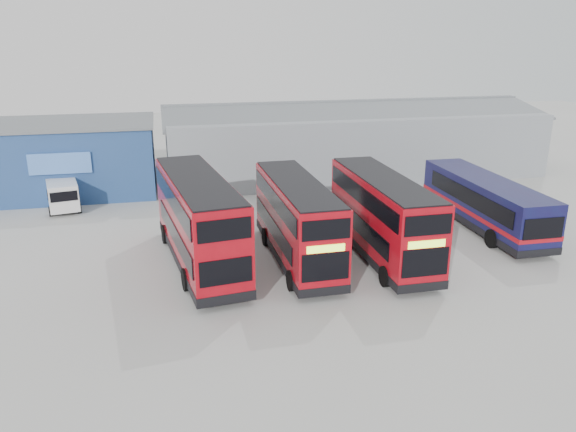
{
  "coord_description": "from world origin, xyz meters",
  "views": [
    {
      "loc": [
        -7.32,
        -24.72,
        11.28
      ],
      "look_at": [
        -1.16,
        2.43,
        2.1
      ],
      "focal_mm": 35.0,
      "sensor_mm": 36.0,
      "label": 1
    }
  ],
  "objects_px": {
    "office_block": "(69,157)",
    "maintenance_shed": "(348,139)",
    "double_decker_right": "(382,218)",
    "double_decker_left": "(199,222)",
    "double_decker_centre": "(297,222)",
    "panel_van": "(62,192)",
    "single_decker_blue": "(484,204)"
  },
  "relations": [
    {
      "from": "maintenance_shed",
      "to": "double_decker_right",
      "type": "xyz_separation_m",
      "value": [
        -4.52,
        -19.05,
        -0.48
      ]
    },
    {
      "from": "double_decker_centre",
      "to": "double_decker_right",
      "type": "distance_m",
      "value": 4.44
    },
    {
      "from": "office_block",
      "to": "panel_van",
      "type": "bearing_deg",
      "value": -90.62
    },
    {
      "from": "double_decker_right",
      "to": "office_block",
      "type": "bearing_deg",
      "value": 135.74
    },
    {
      "from": "office_block",
      "to": "maintenance_shed",
      "type": "distance_m",
      "value": 22.09
    },
    {
      "from": "double_decker_right",
      "to": "panel_van",
      "type": "xyz_separation_m",
      "value": [
        -17.53,
        12.71,
        -1.02
      ]
    },
    {
      "from": "double_decker_left",
      "to": "single_decker_blue",
      "type": "xyz_separation_m",
      "value": [
        16.97,
        1.97,
        -0.76
      ]
    },
    {
      "from": "double_decker_centre",
      "to": "double_decker_right",
      "type": "bearing_deg",
      "value": -6.92
    },
    {
      "from": "double_decker_centre",
      "to": "double_decker_right",
      "type": "height_order",
      "value": "double_decker_right"
    },
    {
      "from": "double_decker_centre",
      "to": "single_decker_blue",
      "type": "relative_size",
      "value": 0.89
    },
    {
      "from": "double_decker_right",
      "to": "panel_van",
      "type": "distance_m",
      "value": 21.68
    },
    {
      "from": "single_decker_blue",
      "to": "panel_van",
      "type": "distance_m",
      "value": 27.04
    },
    {
      "from": "office_block",
      "to": "double_decker_centre",
      "type": "relative_size",
      "value": 1.23
    },
    {
      "from": "maintenance_shed",
      "to": "double_decker_left",
      "type": "bearing_deg",
      "value": -127.38
    },
    {
      "from": "maintenance_shed",
      "to": "panel_van",
      "type": "relative_size",
      "value": 6.34
    },
    {
      "from": "maintenance_shed",
      "to": "single_decker_blue",
      "type": "distance_m",
      "value": 16.46
    },
    {
      "from": "double_decker_right",
      "to": "double_decker_left",
      "type": "bearing_deg",
      "value": 174.04
    },
    {
      "from": "single_decker_blue",
      "to": "double_decker_right",
      "type": "bearing_deg",
      "value": 21.84
    },
    {
      "from": "maintenance_shed",
      "to": "double_decker_left",
      "type": "relative_size",
      "value": 2.78
    },
    {
      "from": "office_block",
      "to": "maintenance_shed",
      "type": "height_order",
      "value": "maintenance_shed"
    },
    {
      "from": "double_decker_right",
      "to": "panel_van",
      "type": "bearing_deg",
      "value": 144.07
    },
    {
      "from": "maintenance_shed",
      "to": "panel_van",
      "type": "height_order",
      "value": "maintenance_shed"
    },
    {
      "from": "maintenance_shed",
      "to": "double_decker_left",
      "type": "xyz_separation_m",
      "value": [
        -13.81,
        -18.08,
        -0.34
      ]
    },
    {
      "from": "office_block",
      "to": "double_decker_right",
      "type": "distance_m",
      "value": 24.42
    },
    {
      "from": "single_decker_blue",
      "to": "panel_van",
      "type": "bearing_deg",
      "value": -20.29
    },
    {
      "from": "office_block",
      "to": "panel_van",
      "type": "distance_m",
      "value": 4.58
    },
    {
      "from": "double_decker_left",
      "to": "double_decker_centre",
      "type": "xyz_separation_m",
      "value": [
        4.88,
        -0.49,
        -0.18
      ]
    },
    {
      "from": "office_block",
      "to": "maintenance_shed",
      "type": "relative_size",
      "value": 0.4
    },
    {
      "from": "maintenance_shed",
      "to": "double_decker_left",
      "type": "height_order",
      "value": "maintenance_shed"
    },
    {
      "from": "maintenance_shed",
      "to": "double_decker_centre",
      "type": "relative_size",
      "value": 3.06
    },
    {
      "from": "double_decker_left",
      "to": "panel_van",
      "type": "distance_m",
      "value": 14.38
    },
    {
      "from": "maintenance_shed",
      "to": "panel_van",
      "type": "xyz_separation_m",
      "value": [
        -22.05,
        -6.34,
        -1.49
      ]
    }
  ]
}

